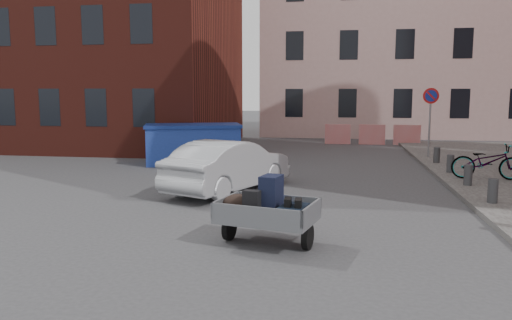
% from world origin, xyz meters
% --- Properties ---
extents(ground, '(120.00, 120.00, 0.00)m').
position_xyz_m(ground, '(0.00, 0.00, 0.00)').
color(ground, '#38383A').
rests_on(ground, ground).
extents(building_brick, '(12.00, 10.00, 14.00)m').
position_xyz_m(building_brick, '(-9.00, 13.00, 7.00)').
color(building_brick, '#591E16').
rests_on(building_brick, ground).
extents(building_pink, '(16.00, 8.00, 14.00)m').
position_xyz_m(building_pink, '(6.00, 22.00, 7.00)').
color(building_pink, '#C69F99').
rests_on(building_pink, ground).
extents(far_building, '(6.00, 6.00, 8.00)m').
position_xyz_m(far_building, '(-20.00, 22.00, 4.00)').
color(far_building, maroon).
rests_on(far_building, ground).
extents(no_parking_sign, '(0.60, 0.09, 2.65)m').
position_xyz_m(no_parking_sign, '(6.00, 9.48, 2.01)').
color(no_parking_sign, gray).
rests_on(no_parking_sign, sidewalk).
extents(bollards, '(0.22, 9.02, 0.55)m').
position_xyz_m(bollards, '(6.00, 3.40, 0.40)').
color(bollards, '#3A3A3D').
rests_on(bollards, sidewalk).
extents(barriers, '(4.70, 0.18, 1.00)m').
position_xyz_m(barriers, '(4.20, 15.00, 0.50)').
color(barriers, red).
rests_on(barriers, ground).
extents(trailer, '(1.81, 1.94, 1.20)m').
position_xyz_m(trailer, '(1.35, -2.36, 0.61)').
color(trailer, black).
rests_on(trailer, ground).
extents(dumpster, '(3.83, 2.76, 1.44)m').
position_xyz_m(dumpster, '(-2.74, 7.05, 0.73)').
color(dumpster, '#233EA7').
rests_on(dumpster, ground).
extents(silver_car, '(2.90, 4.36, 1.36)m').
position_xyz_m(silver_car, '(-0.30, 2.13, 0.68)').
color(silver_car, '#A8ABB0').
rests_on(silver_car, ground).
extents(bicycle, '(1.98, 0.78, 1.02)m').
position_xyz_m(bicycle, '(6.76, 4.47, 0.63)').
color(bicycle, black).
rests_on(bicycle, sidewalk).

